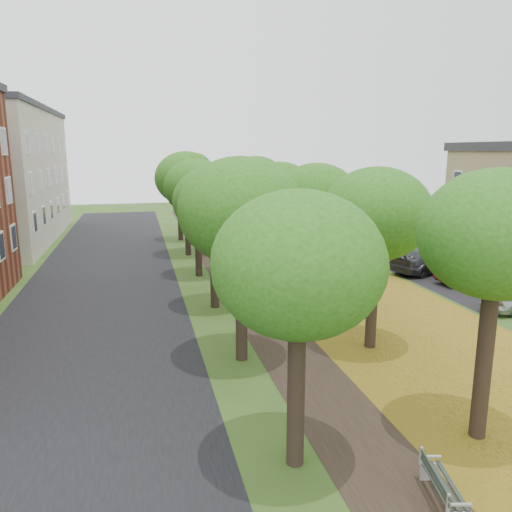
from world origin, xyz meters
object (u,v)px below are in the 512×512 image
car_red (473,271)px  car_white (393,247)px  car_grey (427,260)px  bench (442,486)px

car_red → car_white: (-0.98, 7.02, 0.05)m
car_grey → bench: bearing=129.6°
bench → car_white: car_white is taller
car_red → car_grey: size_ratio=0.82×
bench → car_red: size_ratio=0.42×
car_grey → car_white: car_white is taller
car_red → car_white: size_ratio=0.79×
car_white → car_grey: bearing=160.3°
car_grey → car_white: 4.15m
bench → car_grey: size_ratio=0.35×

